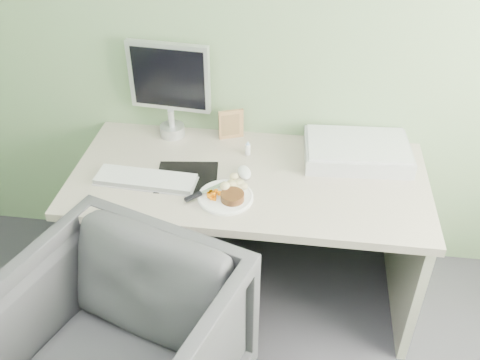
# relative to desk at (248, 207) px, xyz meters

# --- Properties ---
(wall_back) EXTENTS (3.50, 0.00, 3.50)m
(wall_back) POSITION_rel_desk_xyz_m (0.00, 0.38, 0.80)
(wall_back) COLOR #6D8C62
(wall_back) RESTS_ON floor
(desk) EXTENTS (1.60, 0.75, 0.73)m
(desk) POSITION_rel_desk_xyz_m (0.00, 0.00, 0.00)
(desk) COLOR #B5A997
(desk) RESTS_ON floor
(plate) EXTENTS (0.24, 0.24, 0.01)m
(plate) POSITION_rel_desk_xyz_m (-0.08, -0.18, 0.19)
(plate) COLOR white
(plate) RESTS_ON desk
(steak) EXTENTS (0.11, 0.11, 0.03)m
(steak) POSITION_rel_desk_xyz_m (-0.05, -0.20, 0.21)
(steak) COLOR black
(steak) RESTS_ON plate
(potato_pile) EXTENTS (0.11, 0.09, 0.05)m
(potato_pile) POSITION_rel_desk_xyz_m (-0.05, -0.12, 0.22)
(potato_pile) COLOR tan
(potato_pile) RESTS_ON plate
(carrot_heap) EXTENTS (0.06, 0.05, 0.04)m
(carrot_heap) POSITION_rel_desk_xyz_m (-0.13, -0.19, 0.21)
(carrot_heap) COLOR orange
(carrot_heap) RESTS_ON plate
(steak_knife) EXTENTS (0.16, 0.16, 0.01)m
(steak_knife) POSITION_rel_desk_xyz_m (-0.19, -0.19, 0.21)
(steak_knife) COLOR silver
(steak_knife) RESTS_ON plate
(mousepad) EXTENTS (0.30, 0.27, 0.00)m
(mousepad) POSITION_rel_desk_xyz_m (-0.27, -0.05, 0.18)
(mousepad) COLOR black
(mousepad) RESTS_ON desk
(keyboard) EXTENTS (0.45, 0.15, 0.02)m
(keyboard) POSITION_rel_desk_xyz_m (-0.45, -0.11, 0.20)
(keyboard) COLOR white
(keyboard) RESTS_ON desk
(computer_mouse) EXTENTS (0.09, 0.12, 0.04)m
(computer_mouse) POSITION_rel_desk_xyz_m (-0.02, -0.00, 0.20)
(computer_mouse) COLOR white
(computer_mouse) RESTS_ON desk
(photo_frame) EXTENTS (0.12, 0.06, 0.15)m
(photo_frame) POSITION_rel_desk_xyz_m (-0.13, 0.31, 0.26)
(photo_frame) COLOR #9C6F49
(photo_frame) RESTS_ON desk
(eyedrop_bottle) EXTENTS (0.02, 0.02, 0.07)m
(eyedrop_bottle) POSITION_rel_desk_xyz_m (-0.03, 0.17, 0.22)
(eyedrop_bottle) COLOR white
(eyedrop_bottle) RESTS_ON desk
(scanner) EXTENTS (0.50, 0.35, 0.08)m
(scanner) POSITION_rel_desk_xyz_m (0.48, 0.21, 0.22)
(scanner) COLOR silver
(scanner) RESTS_ON desk
(monitor) EXTENTS (0.40, 0.12, 0.48)m
(monitor) POSITION_rel_desk_xyz_m (-0.42, 0.31, 0.45)
(monitor) COLOR silver
(monitor) RESTS_ON desk
(desk_chair) EXTENTS (1.05, 1.06, 0.77)m
(desk_chair) POSITION_rel_desk_xyz_m (-0.42, -0.76, -0.16)
(desk_chair) COLOR #313236
(desk_chair) RESTS_ON floor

